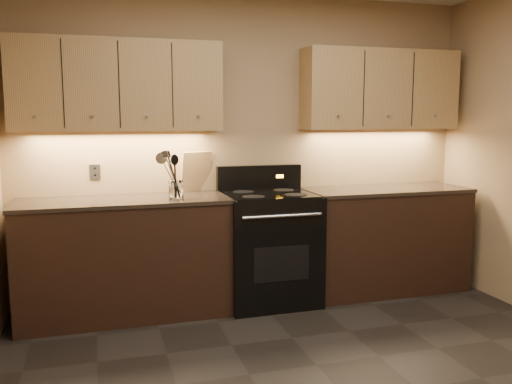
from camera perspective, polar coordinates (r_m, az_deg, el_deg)
wall_back at (r=4.74m, az=-0.74°, el=4.78°), size 4.00×0.04×2.60m
counter_left at (r=4.40m, az=-13.62°, el=-6.72°), size 1.62×0.62×0.93m
counter_right at (r=5.04m, az=13.29°, el=-4.82°), size 1.46×0.62×0.93m
stove at (r=4.59m, az=1.34°, el=-5.72°), size 0.76×0.68×1.14m
upper_cab_left at (r=4.42m, az=-14.31°, el=10.79°), size 1.60×0.30×0.70m
upper_cab_right at (r=5.06m, az=12.93°, el=10.45°), size 1.44×0.30×0.70m
outlet_plate at (r=4.57m, az=-16.60°, el=2.06°), size 0.08×0.01×0.12m
utensil_crock at (r=4.25m, az=-8.42°, el=0.18°), size 0.14×0.14×0.14m
cutting_board at (r=4.61m, az=-6.34°, el=2.14°), size 0.29×0.17×0.34m
black_spoon at (r=4.25m, az=-8.49°, el=1.82°), size 0.08×0.16×0.34m
black_turner at (r=4.21m, az=-8.13°, el=2.05°), size 0.18×0.20×0.39m
steel_spatula at (r=4.25m, az=-8.05°, el=2.18°), size 0.22×0.14×0.41m
steel_skimmer at (r=4.23m, az=-7.99°, el=1.90°), size 0.24×0.15×0.36m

